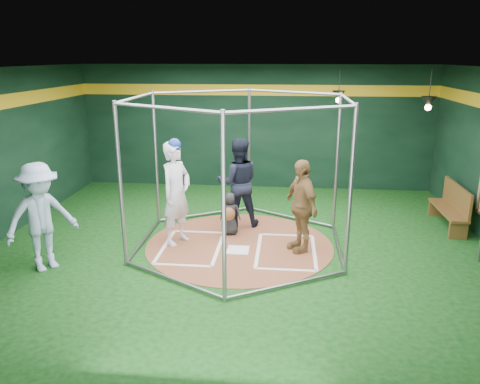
# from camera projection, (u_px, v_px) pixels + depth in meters

# --- Properties ---
(room_shell) EXTENTS (10.10, 9.10, 3.53)m
(room_shell) POSITION_uv_depth(u_px,v_px,m) (240.00, 161.00, 9.08)
(room_shell) COLOR #0B340C
(room_shell) RESTS_ON ground
(clay_disc) EXTENTS (3.80, 3.80, 0.01)m
(clay_disc) POSITION_uv_depth(u_px,v_px,m) (240.00, 245.00, 9.56)
(clay_disc) COLOR brown
(clay_disc) RESTS_ON ground
(home_plate) EXTENTS (0.43, 0.43, 0.01)m
(home_plate) POSITION_uv_depth(u_px,v_px,m) (238.00, 250.00, 9.27)
(home_plate) COLOR white
(home_plate) RESTS_ON clay_disc
(batter_box_left) EXTENTS (1.17, 1.77, 0.01)m
(batter_box_left) POSITION_uv_depth(u_px,v_px,m) (191.00, 247.00, 9.41)
(batter_box_left) COLOR white
(batter_box_left) RESTS_ON clay_disc
(batter_box_right) EXTENTS (1.17, 1.77, 0.01)m
(batter_box_right) POSITION_uv_depth(u_px,v_px,m) (286.00, 251.00, 9.23)
(batter_box_right) COLOR white
(batter_box_right) RESTS_ON clay_disc
(batting_cage) EXTENTS (4.05, 4.67, 3.00)m
(batting_cage) POSITION_uv_depth(u_px,v_px,m) (239.00, 174.00, 9.14)
(batting_cage) COLOR gray
(batting_cage) RESTS_ON ground
(pendant_lamp_near) EXTENTS (0.34, 0.34, 0.90)m
(pendant_lamp_near) POSITION_uv_depth(u_px,v_px,m) (339.00, 95.00, 12.02)
(pendant_lamp_near) COLOR black
(pendant_lamp_near) RESTS_ON room_shell
(pendant_lamp_far) EXTENTS (0.34, 0.34, 0.90)m
(pendant_lamp_far) POSITION_uv_depth(u_px,v_px,m) (429.00, 102.00, 10.32)
(pendant_lamp_far) COLOR black
(pendant_lamp_far) RESTS_ON room_shell
(batter_figure) EXTENTS (0.79, 0.91, 2.17)m
(batter_figure) POSITION_uv_depth(u_px,v_px,m) (176.00, 192.00, 9.38)
(batter_figure) COLOR silver
(batter_figure) RESTS_ON clay_disc
(visitor_leopard) EXTENTS (0.89, 1.16, 1.83)m
(visitor_leopard) POSITION_uv_depth(u_px,v_px,m) (301.00, 206.00, 9.06)
(visitor_leopard) COLOR tan
(visitor_leopard) RESTS_ON clay_disc
(catcher_figure) EXTENTS (0.46, 0.54, 0.92)m
(catcher_figure) POSITION_uv_depth(u_px,v_px,m) (230.00, 214.00, 9.96)
(catcher_figure) COLOR black
(catcher_figure) RESTS_ON clay_disc
(umpire) EXTENTS (1.10, 0.93, 1.99)m
(umpire) POSITION_uv_depth(u_px,v_px,m) (238.00, 183.00, 10.39)
(umpire) COLOR black
(umpire) RESTS_ON clay_disc
(bystander_blue) EXTENTS (1.38, 1.44, 1.97)m
(bystander_blue) POSITION_uv_depth(u_px,v_px,m) (41.00, 217.00, 8.24)
(bystander_blue) COLOR #A3BBD7
(bystander_blue) RESTS_ON ground
(dugout_bench) EXTENTS (0.39, 1.68, 0.98)m
(dugout_bench) POSITION_uv_depth(u_px,v_px,m) (452.00, 206.00, 10.45)
(dugout_bench) COLOR brown
(dugout_bench) RESTS_ON ground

